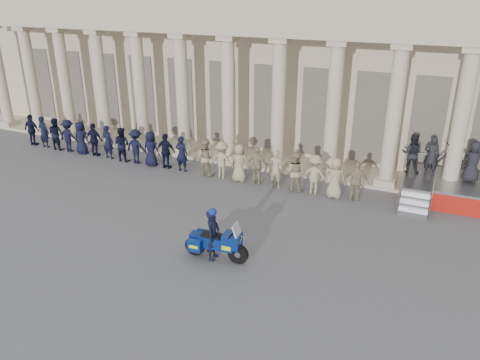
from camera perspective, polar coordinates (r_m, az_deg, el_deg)
The scene contains 6 objects.
ground at distance 17.18m, azimuth -9.08°, elevation -6.95°, with size 90.00×90.00×0.00m, color #4C4C4F.
building at distance 28.65m, azimuth 7.04°, elevation 14.66°, with size 40.00×12.50×9.00m.
officer_rank at distance 23.10m, azimuth -8.34°, elevation 3.39°, with size 19.24×0.67×1.78m.
reviewing_stand at distance 21.40m, azimuth 25.27°, elevation 1.41°, with size 4.84×4.05×2.59m.
motorcycle at distance 15.46m, azimuth -2.86°, elevation -7.62°, with size 2.22×0.93×1.43m.
rider at distance 15.35m, azimuth -3.31°, elevation -6.57°, with size 0.47×0.67×1.85m.
Camera 1 is at (8.54, -12.33, 8.38)m, focal length 35.00 mm.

